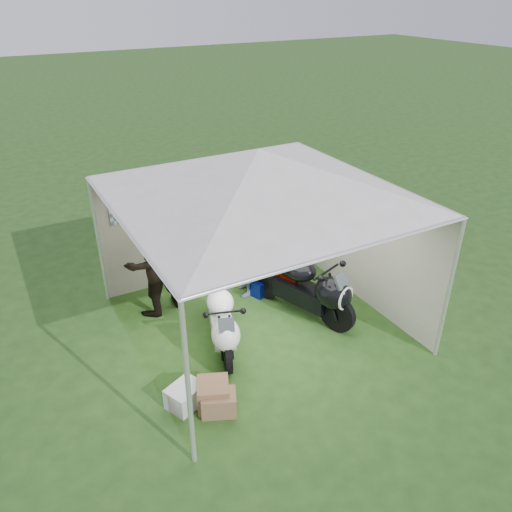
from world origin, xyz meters
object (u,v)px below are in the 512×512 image
(motorcycle_white, at_px, (222,319))
(person_blue_jacket, at_px, (245,254))
(crate_0, at_px, (185,396))
(crate_3, at_px, (219,403))
(motorcycle_black, at_px, (306,285))
(person_dark_jacket, at_px, (151,262))
(crate_1, at_px, (213,394))
(crate_2, at_px, (202,395))
(canopy_tent, at_px, (258,177))
(paddock_stand, at_px, (262,287))
(equipment_box, at_px, (286,252))

(motorcycle_white, distance_m, person_blue_jacket, 1.62)
(crate_0, height_order, crate_3, crate_0)
(motorcycle_black, distance_m, crate_3, 2.62)
(motorcycle_white, relative_size, person_dark_jacket, 0.94)
(crate_1, relative_size, crate_2, 1.28)
(person_dark_jacket, xyz_separation_m, crate_3, (-0.05, -2.66, -0.81))
(motorcycle_white, bearing_deg, crate_3, -99.47)
(person_blue_jacket, xyz_separation_m, crate_2, (-1.81, -2.14, -0.69))
(crate_3, bearing_deg, person_blue_jacket, 55.00)
(motorcycle_white, distance_m, crate_3, 1.41)
(person_blue_jacket, relative_size, crate_3, 3.55)
(canopy_tent, xyz_separation_m, motorcycle_black, (0.83, -0.18, -1.98))
(canopy_tent, height_order, crate_2, canopy_tent)
(motorcycle_black, height_order, crate_2, motorcycle_black)
(motorcycle_white, bearing_deg, person_dark_jacket, 130.42)
(paddock_stand, relative_size, crate_0, 0.84)
(person_blue_jacket, xyz_separation_m, crate_3, (-1.68, -2.41, -0.66))
(crate_2, bearing_deg, crate_0, 162.76)
(crate_1, bearing_deg, equipment_box, 44.02)
(person_dark_jacket, distance_m, crate_3, 2.79)
(motorcycle_black, height_order, crate_0, motorcycle_black)
(motorcycle_black, xyz_separation_m, person_dark_jacket, (-2.19, 1.38, 0.37))
(crate_2, bearing_deg, crate_1, -46.01)
(person_dark_jacket, relative_size, crate_0, 4.14)
(crate_1, bearing_deg, motorcycle_black, 26.90)
(equipment_box, distance_m, crate_1, 4.04)
(crate_2, bearing_deg, motorcycle_white, 51.09)
(paddock_stand, relative_size, crate_1, 0.94)
(paddock_stand, bearing_deg, person_dark_jacket, 166.67)
(equipment_box, xyz_separation_m, crate_2, (-3.02, -2.69, -0.15))
(crate_1, bearing_deg, paddock_stand, 47.06)
(motorcycle_white, bearing_deg, equipment_box, 56.15)
(motorcycle_black, relative_size, crate_2, 6.44)
(paddock_stand, xyz_separation_m, crate_0, (-2.26, -1.89, 0.01))
(person_blue_jacket, bearing_deg, motorcycle_black, 43.84)
(motorcycle_white, height_order, motorcycle_black, motorcycle_black)
(canopy_tent, distance_m, person_dark_jacket, 2.42)
(motorcycle_white, bearing_deg, crate_2, -110.50)
(crate_1, height_order, crate_2, crate_1)
(paddock_stand, bearing_deg, crate_1, -132.94)
(motorcycle_black, bearing_deg, crate_0, -178.52)
(person_blue_jacket, distance_m, crate_2, 2.89)
(canopy_tent, relative_size, crate_0, 12.12)
(paddock_stand, distance_m, equipment_box, 1.22)
(paddock_stand, distance_m, crate_0, 2.95)
(crate_0, xyz_separation_m, crate_2, (0.22, -0.07, -0.04))
(canopy_tent, relative_size, crate_3, 12.34)
(crate_3, bearing_deg, crate_2, 115.33)
(person_dark_jacket, height_order, person_blue_jacket, person_dark_jacket)
(person_dark_jacket, height_order, equipment_box, person_dark_jacket)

